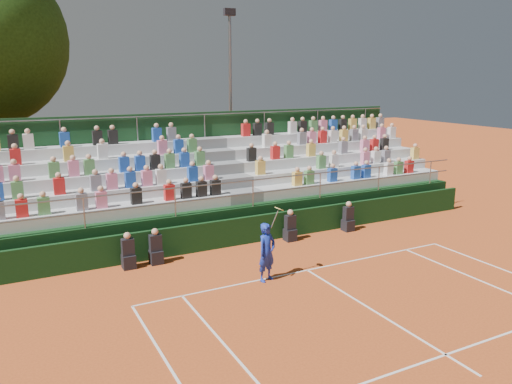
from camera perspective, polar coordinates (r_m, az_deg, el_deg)
ground at (r=15.87m, az=5.89°, el=-8.89°), size 90.00×90.00×0.00m
courtside_wall at (r=18.30m, az=0.43°, el=-4.16°), size 20.00×0.15×1.00m
line_officials at (r=17.47m, az=-1.97°, el=-5.09°), size 8.99×0.40×1.19m
grandstand at (r=20.96m, az=-3.71°, el=-0.28°), size 20.00×5.20×4.40m
tennis_player at (r=14.75m, az=1.25°, el=-6.87°), size 0.90×0.61×2.22m
floodlight_mast at (r=26.81m, az=-2.95°, el=11.80°), size 0.60×0.25×9.31m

